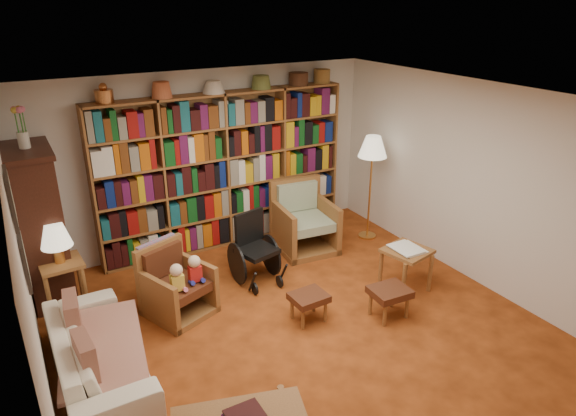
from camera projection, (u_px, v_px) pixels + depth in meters
floor at (296, 325)px, 5.71m from camera, size 5.00×5.00×0.00m
ceiling at (297, 100)px, 4.75m from camera, size 5.00×5.00×0.00m
wall_back at (207, 160)px, 7.24m from camera, size 5.00×0.00×5.00m
wall_front at (497, 364)px, 3.22m from camera, size 5.00×0.00×5.00m
wall_left at (27, 286)px, 4.09m from camera, size 0.00×5.00×5.00m
wall_right at (470, 182)px, 6.37m from camera, size 0.00×5.00×5.00m
bookshelf at (225, 166)px, 7.22m from camera, size 3.60×0.30×2.42m
curio_cabinet at (41, 224)px, 5.92m from camera, size 0.50×0.95×2.40m
framed_pictures at (18, 229)px, 4.20m from camera, size 0.03×0.52×0.97m
sofa at (97, 352)px, 4.86m from camera, size 1.88×0.75×0.55m
sofa_throw at (102, 348)px, 4.87m from camera, size 0.94×1.48×0.04m
cushion_left at (74, 321)px, 5.01m from camera, size 0.17×0.42×0.41m
cushion_right at (86, 362)px, 4.45m from camera, size 0.16×0.41×0.40m
side_table_lamp at (63, 274)px, 5.77m from camera, size 0.48×0.48×0.65m
table_lamp at (55, 237)px, 5.59m from camera, size 0.34×0.34×0.46m
armchair_leather at (176, 284)px, 5.87m from camera, size 0.89×0.88×0.83m
armchair_sage at (301, 223)px, 7.38m from camera, size 0.86×0.89×0.97m
wheelchair at (254, 250)px, 6.51m from camera, size 0.52×0.71×0.89m
floor_lamp at (373, 151)px, 7.30m from camera, size 0.42×0.42×1.57m
side_table_papers at (407, 256)px, 6.27m from camera, size 0.60×0.60×0.56m
footstool_a at (309, 299)px, 5.70m from camera, size 0.40×0.35×0.33m
footstool_b at (390, 294)px, 5.76m from camera, size 0.45×0.39×0.36m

